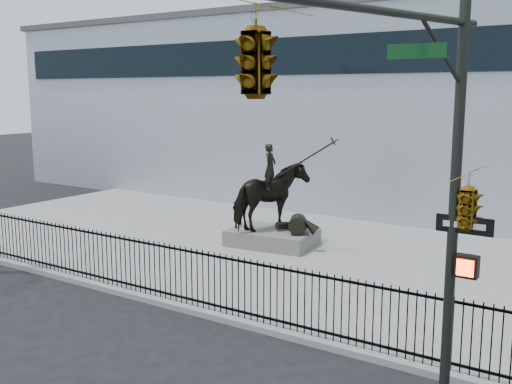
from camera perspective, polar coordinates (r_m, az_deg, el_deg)
The scene contains 7 objects.
ground at distance 14.92m, azimuth -10.24°, elevation -12.24°, with size 120.00×120.00×0.00m, color black.
plaza at distance 20.24m, azimuth 3.65°, elevation -6.01°, with size 30.00×12.00×0.15m, color gray.
building at distance 31.46m, azimuth 15.76°, elevation 7.40°, with size 44.00×14.00×9.00m, color #B3BAC3.
picket_fence at distance 15.49m, azimuth -7.12°, elevation -7.79°, with size 22.10×0.10×1.50m.
statue_plinth at distance 21.12m, azimuth 1.56°, elevation -4.34°, with size 2.92×2.01×0.55m, color #625F5A.
equestrian_statue at distance 20.80m, azimuth 1.71°, elevation -0.56°, with size 3.73×2.52×3.18m.
traffic_signal_right at distance 8.57m, azimuth 11.38°, elevation 4.98°, with size 2.17×6.86×7.00m.
Camera 1 is at (9.70, -9.91, 5.51)m, focal length 42.00 mm.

